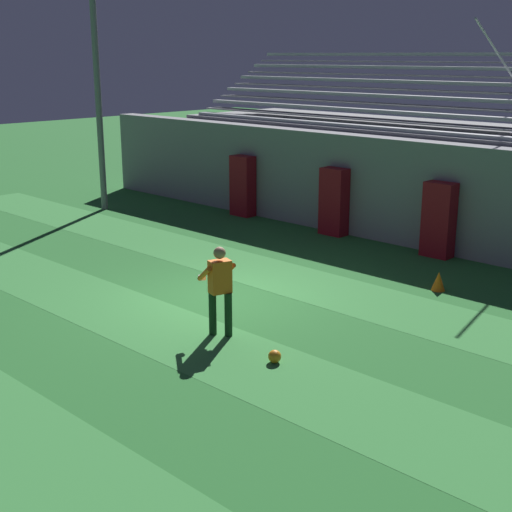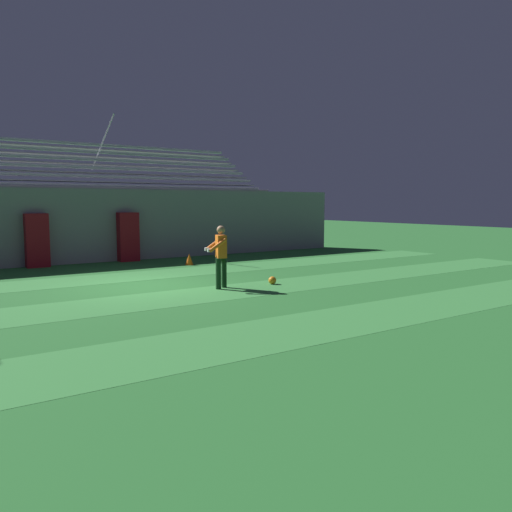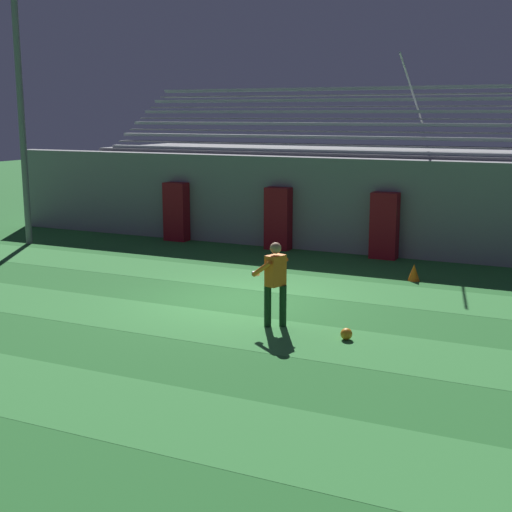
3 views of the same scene
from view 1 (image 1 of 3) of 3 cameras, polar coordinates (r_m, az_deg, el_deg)
name	(u,v)px [view 1 (image 1 of 3)]	position (r m, az deg, el deg)	size (l,w,h in m)	color
ground_plane	(222,297)	(15.11, -2.74, -3.28)	(80.00, 80.00, 0.00)	#286B2D
turf_stripe_mid	(145,322)	(13.88, -8.88, -5.22)	(28.00, 1.98, 0.01)	#38843D
turf_stripe_far	(282,277)	(16.42, 2.12, -1.69)	(28.00, 1.98, 0.01)	#38843D
back_wall	(396,191)	(19.65, 11.11, 5.14)	(24.00, 0.60, 2.80)	gray
padding_pillar_gate_left	(334,202)	(20.23, 6.26, 4.34)	(0.77, 0.44, 1.90)	maroon
padding_pillar_gate_right	(439,220)	(18.45, 14.41, 2.82)	(0.77, 0.44, 1.90)	maroon
padding_pillar_far_left	(243,186)	(22.57, -1.07, 5.63)	(0.77, 0.44, 1.90)	maroon
bleacher_stand	(446,175)	(21.92, 14.99, 6.28)	(18.00, 4.75, 5.83)	gray
floodlight_pole	(95,39)	(23.73, -12.78, 16.54)	(0.90, 0.36, 8.62)	slate
goalkeeper	(220,285)	(12.79, -2.93, -2.35)	(0.67, 0.69, 1.67)	#143319
soccer_ball	(275,356)	(11.94, 1.50, -8.03)	(0.22, 0.22, 0.22)	orange
traffic_cone	(439,281)	(15.94, 14.40, -1.96)	(0.30, 0.30, 0.42)	orange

